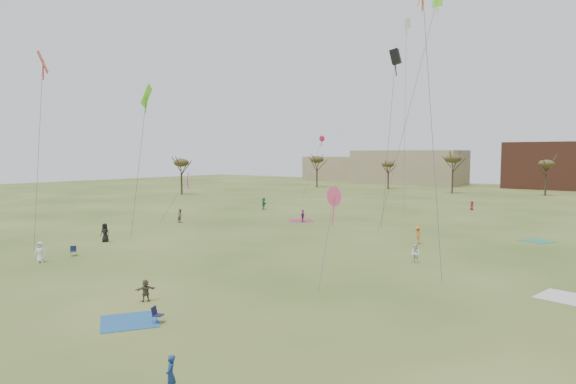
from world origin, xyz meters
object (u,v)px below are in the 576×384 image
Objects in this scene: flyer_near_left at (40,252)px; flyer_near_right at (171,375)px; camp_chair_left at (73,253)px; camp_chair_center at (158,318)px.

flyer_near_left reaches higher than flyer_near_right.
flyer_near_right reaches higher than camp_chair_left.
flyer_near_left is 19.97m from camp_chair_center.
flyer_near_left reaches higher than camp_chair_center.
flyer_near_left is 27.67m from flyer_near_right.
flyer_near_left reaches higher than camp_chair_left.
flyer_near_left is at bearing -144.84° from flyer_near_right.
camp_chair_left and camp_chair_center have the same top height.
flyer_near_right is 29.04m from camp_chair_left.
camp_chair_left is 1.00× the size of camp_chair_center.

